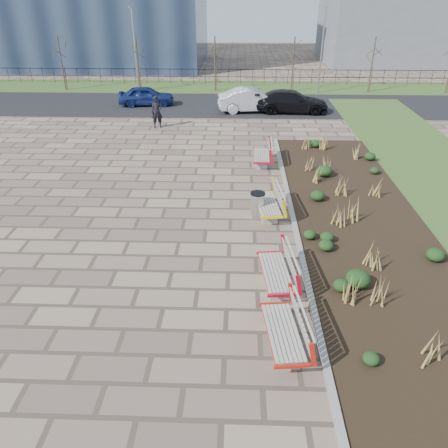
{
  "coord_description": "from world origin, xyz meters",
  "views": [
    {
      "loc": [
        1.91,
        -8.91,
        7.46
      ],
      "look_at": [
        1.5,
        3.0,
        0.9
      ],
      "focal_mm": 35.0,
      "sensor_mm": 36.0,
      "label": 1
    }
  ],
  "objects_px": {
    "bench_d": "(262,154)",
    "lamp_west": "(135,51)",
    "bench_c": "(267,202)",
    "car_silver": "(253,100)",
    "bench_a": "(283,330)",
    "lamp_east": "(322,52)",
    "pedestrian": "(157,112)",
    "litter_bin": "(257,205)",
    "bench_b": "(276,270)",
    "car_black": "(291,101)",
    "car_blue": "(146,96)"
  },
  "relations": [
    {
      "from": "bench_a",
      "to": "car_silver",
      "type": "xyz_separation_m",
      "value": [
        -0.21,
        21.52,
        0.27
      ]
    },
    {
      "from": "bench_a",
      "to": "bench_d",
      "type": "distance_m",
      "value": 11.87
    },
    {
      "from": "bench_a",
      "to": "car_silver",
      "type": "height_order",
      "value": "car_silver"
    },
    {
      "from": "bench_b",
      "to": "car_silver",
      "type": "relative_size",
      "value": 0.46
    },
    {
      "from": "bench_c",
      "to": "bench_d",
      "type": "xyz_separation_m",
      "value": [
        0.0,
        5.2,
        0.0
      ]
    },
    {
      "from": "car_black",
      "to": "lamp_east",
      "type": "distance_m",
      "value": 6.81
    },
    {
      "from": "lamp_east",
      "to": "litter_bin",
      "type": "bearing_deg",
      "value": -104.56
    },
    {
      "from": "bench_d",
      "to": "lamp_west",
      "type": "relative_size",
      "value": 0.35
    },
    {
      "from": "bench_a",
      "to": "lamp_east",
      "type": "relative_size",
      "value": 0.35
    },
    {
      "from": "pedestrian",
      "to": "car_blue",
      "type": "relative_size",
      "value": 0.48
    },
    {
      "from": "car_blue",
      "to": "bench_a",
      "type": "bearing_deg",
      "value": -169.11
    },
    {
      "from": "bench_b",
      "to": "lamp_west",
      "type": "distance_m",
      "value": 26.58
    },
    {
      "from": "litter_bin",
      "to": "car_silver",
      "type": "bearing_deg",
      "value": 89.38
    },
    {
      "from": "lamp_east",
      "to": "bench_c",
      "type": "bearing_deg",
      "value": -103.65
    },
    {
      "from": "pedestrian",
      "to": "car_black",
      "type": "distance_m",
      "value": 9.04
    },
    {
      "from": "bench_c",
      "to": "car_blue",
      "type": "relative_size",
      "value": 0.56
    },
    {
      "from": "bench_b",
      "to": "bench_a",
      "type": "bearing_deg",
      "value": -96.07
    },
    {
      "from": "car_silver",
      "to": "lamp_west",
      "type": "height_order",
      "value": "lamp_west"
    },
    {
      "from": "car_black",
      "to": "lamp_west",
      "type": "distance_m",
      "value": 12.94
    },
    {
      "from": "bench_b",
      "to": "pedestrian",
      "type": "distance_m",
      "value": 16.38
    },
    {
      "from": "bench_b",
      "to": "car_blue",
      "type": "height_order",
      "value": "car_blue"
    },
    {
      "from": "car_blue",
      "to": "car_silver",
      "type": "relative_size",
      "value": 0.83
    },
    {
      "from": "car_silver",
      "to": "bench_a",
      "type": "bearing_deg",
      "value": 173.17
    },
    {
      "from": "bench_a",
      "to": "car_blue",
      "type": "distance_m",
      "value": 24.21
    },
    {
      "from": "bench_a",
      "to": "car_blue",
      "type": "height_order",
      "value": "car_blue"
    },
    {
      "from": "car_silver",
      "to": "bench_d",
      "type": "bearing_deg",
      "value": 173.84
    },
    {
      "from": "bench_a",
      "to": "pedestrian",
      "type": "relative_size",
      "value": 1.15
    },
    {
      "from": "bench_c",
      "to": "car_black",
      "type": "relative_size",
      "value": 0.44
    },
    {
      "from": "bench_b",
      "to": "car_blue",
      "type": "relative_size",
      "value": 0.56
    },
    {
      "from": "bench_a",
      "to": "bench_c",
      "type": "height_order",
      "value": "same"
    },
    {
      "from": "bench_d",
      "to": "pedestrian",
      "type": "distance_m",
      "value": 8.27
    },
    {
      "from": "litter_bin",
      "to": "bench_c",
      "type": "bearing_deg",
      "value": 12.57
    },
    {
      "from": "bench_c",
      "to": "car_silver",
      "type": "height_order",
      "value": "car_silver"
    },
    {
      "from": "car_blue",
      "to": "car_black",
      "type": "relative_size",
      "value": 0.78
    },
    {
      "from": "bench_d",
      "to": "pedestrian",
      "type": "xyz_separation_m",
      "value": [
        -5.88,
        5.79,
        0.41
      ]
    },
    {
      "from": "bench_c",
      "to": "litter_bin",
      "type": "height_order",
      "value": "bench_c"
    },
    {
      "from": "litter_bin",
      "to": "car_silver",
      "type": "distance_m",
      "value": 14.93
    },
    {
      "from": "bench_a",
      "to": "bench_b",
      "type": "relative_size",
      "value": 1.0
    },
    {
      "from": "bench_a",
      "to": "car_black",
      "type": "bearing_deg",
      "value": 77.27
    },
    {
      "from": "car_silver",
      "to": "car_black",
      "type": "relative_size",
      "value": 0.94
    },
    {
      "from": "car_black",
      "to": "lamp_west",
      "type": "bearing_deg",
      "value": 64.33
    },
    {
      "from": "bench_d",
      "to": "litter_bin",
      "type": "relative_size",
      "value": 2.35
    },
    {
      "from": "bench_c",
      "to": "bench_d",
      "type": "relative_size",
      "value": 1.0
    },
    {
      "from": "bench_b",
      "to": "car_silver",
      "type": "height_order",
      "value": "car_silver"
    },
    {
      "from": "lamp_west",
      "to": "litter_bin",
      "type": "bearing_deg",
      "value": -67.33
    },
    {
      "from": "litter_bin",
      "to": "pedestrian",
      "type": "relative_size",
      "value": 0.49
    },
    {
      "from": "bench_b",
      "to": "bench_c",
      "type": "height_order",
      "value": "same"
    },
    {
      "from": "bench_d",
      "to": "lamp_east",
      "type": "height_order",
      "value": "lamp_east"
    },
    {
      "from": "litter_bin",
      "to": "lamp_west",
      "type": "height_order",
      "value": "lamp_west"
    },
    {
      "from": "pedestrian",
      "to": "lamp_west",
      "type": "xyz_separation_m",
      "value": [
        -3.12,
        9.6,
        2.13
      ]
    }
  ]
}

